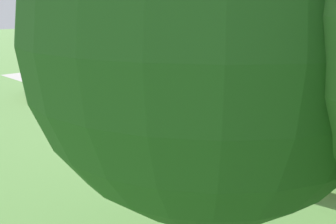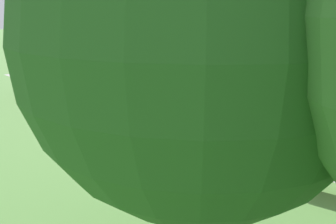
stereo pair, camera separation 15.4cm
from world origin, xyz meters
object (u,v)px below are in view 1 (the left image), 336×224
object	(u,v)px
bench_4	(242,140)
tree_0	(208,40)
bench_0	(35,88)
bench_3	(178,120)
bench_1	(78,96)
bench_5	(327,171)
bench_2	(125,106)
lamp_post	(175,50)
person_seated	(183,114)
trash_bin	(29,83)

from	to	relation	value
bench_4	tree_0	distance (m)	6.92
bench_0	bench_3	size ratio (longest dim) A/B	1.03
bench_1	bench_3	xyz separation A→B (m)	(5.21, 0.49, 0.00)
bench_0	bench_5	size ratio (longest dim) A/B	1.00
tree_0	bench_0	bearing A→B (deg)	163.06
bench_5	tree_0	size ratio (longest dim) A/B	0.35
bench_2	bench_4	distance (m)	5.23
bench_0	lamp_post	xyz separation A→B (m)	(6.45, 2.20, 2.01)
bench_1	person_seated	world-z (taller)	person_seated
bench_3	bench_1	bearing A→B (deg)	-174.57
bench_3	tree_0	size ratio (longest dim) A/B	0.34
tree_0	person_seated	bearing A→B (deg)	137.28
bench_2	tree_0	distance (m)	10.50
bench_4	bench_5	bearing A→B (deg)	-13.60
bench_5	trash_bin	bearing A→B (deg)	169.54
bench_4	lamp_post	bearing A→B (deg)	157.40
tree_0	lamp_post	distance (m)	9.74
bench_1	tree_0	size ratio (longest dim) A/B	0.35
bench_0	trash_bin	xyz separation A→B (m)	(-1.70, 0.50, -0.07)
bench_2	bench_5	size ratio (longest dim) A/B	0.99
bench_3	person_seated	world-z (taller)	person_seated
bench_1	trash_bin	world-z (taller)	bench_1
lamp_post	trash_bin	size ratio (longest dim) A/B	4.32
bench_5	bench_3	bearing A→B (deg)	163.66
person_seated	tree_0	distance (m)	8.55
person_seated	lamp_post	world-z (taller)	lamp_post
bench_3	trash_bin	size ratio (longest dim) A/B	2.39
lamp_post	trash_bin	distance (m)	8.58
bench_0	tree_0	bearing A→B (deg)	-0.57
tree_0	bench_2	bearing A→B (deg)	148.96
bench_0	trash_bin	distance (m)	1.77
bench_2	bench_3	distance (m)	2.62
bench_0	person_seated	bearing A→B (deg)	25.46
bench_2	bench_4	xyz separation A→B (m)	(5.23, 0.00, 0.00)
bench_4	bench_5	size ratio (longest dim) A/B	0.99
bench_5	lamp_post	bearing A→B (deg)	155.45
bench_0	bench_4	bearing A→B (deg)	21.79
bench_1	person_seated	bearing A→B (deg)	17.80
bench_1	tree_0	world-z (taller)	tree_0
tree_0	trash_bin	distance (m)	16.43
bench_2	tree_0	xyz separation A→B (m)	(8.58, -5.16, 3.15)
trash_bin	bench_4	bearing A→B (deg)	2.30
lamp_post	tree_0	bearing A→B (deg)	-41.24
bench_5	lamp_post	size ratio (longest dim) A/B	0.57
person_seated	lamp_post	xyz separation A→B (m)	(-1.39, 0.94, 1.85)
bench_1	trash_bin	bearing A→B (deg)	-167.54
bench_5	trash_bin	distance (m)	14.66
bench_0	bench_1	bearing A→B (deg)	29.93
bench_2	bench_3	world-z (taller)	same
bench_0	tree_0	size ratio (longest dim) A/B	0.35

